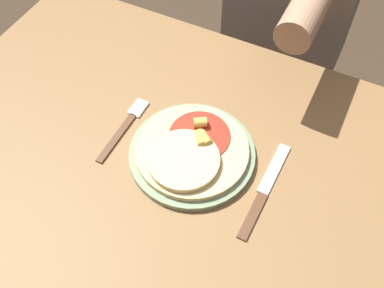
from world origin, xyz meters
name	(u,v)px	position (x,y,z in m)	size (l,w,h in m)	color
dining_table	(190,200)	(0.00, 0.00, 0.64)	(1.14, 0.75, 0.76)	olive
plate	(192,154)	(-0.01, 0.03, 0.77)	(0.24, 0.24, 0.01)	gray
pizza	(191,151)	(-0.01, 0.02, 0.79)	(0.22, 0.22, 0.04)	#E0C689
fork	(125,126)	(-0.16, 0.03, 0.76)	(0.03, 0.18, 0.00)	brown
knife	(264,191)	(0.14, 0.02, 0.76)	(0.02, 0.22, 0.00)	brown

